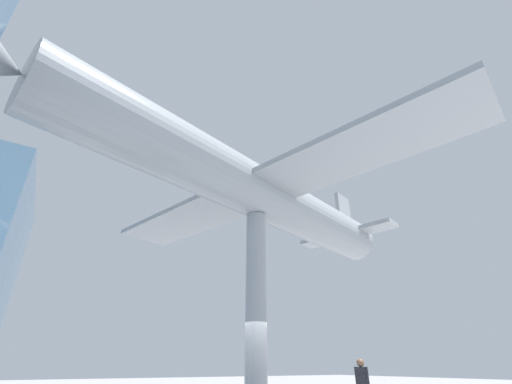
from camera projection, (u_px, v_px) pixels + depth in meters
support_pylon_central at (256, 306)px, 10.23m from camera, size 0.64×0.64×5.91m
suspended_airplane at (252, 190)px, 11.84m from camera, size 14.51×15.68×3.07m
visitor_person at (363, 383)px, 10.55m from camera, size 0.45×0.43×1.58m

